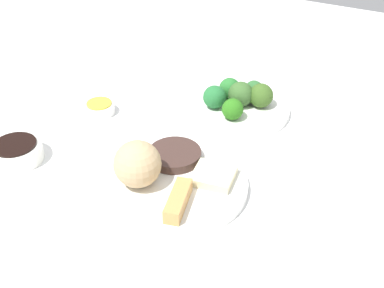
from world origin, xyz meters
The scene contains 17 objects.
tabletop centered at (0.00, 0.00, 0.01)m, with size 2.20×2.20×0.02m, color white.
main_plate centered at (0.02, -0.05, 0.03)m, with size 0.25×0.25×0.02m, color white.
rice_scoop centered at (-0.02, 0.01, 0.08)m, with size 0.08×0.08×0.08m, color tan.
spring_roll centered at (-0.04, -0.08, 0.05)m, with size 0.09×0.03×0.03m, color tan.
crab_rangoon_wonton centered at (0.05, -0.10, 0.04)m, with size 0.07×0.07×0.02m, color beige.
stir_fry_heap centered at (0.08, -0.01, 0.04)m, with size 0.10×0.10×0.02m, color #3F2B25.
broccoli_plate centered at (0.31, -0.03, 0.03)m, with size 0.24×0.24×0.01m, color white.
broccoli_floret_0 centered at (0.32, -0.04, 0.06)m, with size 0.06×0.06×0.06m, color #39622C.
broccoli_floret_1 centered at (0.28, 0.01, 0.06)m, with size 0.05×0.05×0.05m, color #256E35.
broccoli_floret_2 centered at (0.34, -0.01, 0.06)m, with size 0.05×0.05×0.05m, color #29722E.
broccoli_floret_3 centered at (0.26, -0.05, 0.06)m, with size 0.05×0.05×0.05m, color #2B7119.
broccoli_floret_4 centered at (0.33, -0.08, 0.06)m, with size 0.05×0.05×0.05m, color #3B5E21.
broccoli_floret_6 centered at (0.36, -0.06, 0.06)m, with size 0.04×0.04×0.04m, color #2F6631.
soy_sauce_bowl centered at (-0.05, 0.27, 0.04)m, with size 0.10×0.10×0.03m, color white.
soy_sauce_bowl_liquid centered at (-0.05, 0.27, 0.06)m, with size 0.08×0.08×0.00m, color black.
sauce_ramekin_hot_mustard centered at (0.17, 0.23, 0.03)m, with size 0.07×0.07×0.02m, color white.
sauce_ramekin_hot_mustard_liquid centered at (0.17, 0.23, 0.04)m, with size 0.05×0.05×0.00m, color gold.
Camera 1 is at (-0.56, -0.38, 0.59)m, focal length 45.72 mm.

